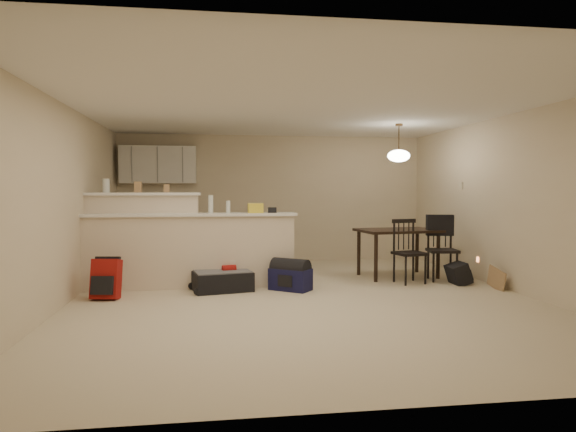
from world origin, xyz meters
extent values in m
plane|color=beige|center=(0.00, 0.00, 0.00)|extent=(7.00, 7.00, 0.00)
plane|color=white|center=(0.00, 0.00, 2.50)|extent=(7.00, 7.00, 0.00)
cube|color=beige|center=(0.00, 3.50, 1.25)|extent=(6.00, 0.02, 2.50)
cube|color=beige|center=(0.00, -3.50, 1.25)|extent=(6.00, 0.02, 2.50)
cube|color=beige|center=(-3.00, 0.00, 1.25)|extent=(0.02, 7.00, 2.50)
cube|color=beige|center=(3.00, 0.00, 1.25)|extent=(0.02, 7.00, 2.50)
cube|color=beige|center=(-1.50, 0.90, 0.53)|extent=(3.00, 0.28, 1.05)
cube|color=white|center=(-1.50, 0.90, 1.07)|extent=(3.08, 0.38, 0.04)
cube|color=beige|center=(-2.20, 1.12, 0.68)|extent=(1.60, 0.24, 1.35)
cube|color=white|center=(-2.20, 1.12, 1.37)|extent=(1.68, 0.34, 0.04)
cube|color=white|center=(-2.20, 3.32, 1.90)|extent=(1.40, 0.34, 0.70)
cube|color=white|center=(-2.00, 3.19, 0.45)|extent=(1.80, 0.60, 0.90)
cube|color=beige|center=(2.98, 1.55, 1.50)|extent=(0.02, 0.12, 0.12)
cylinder|color=silver|center=(-2.72, 1.12, 1.49)|extent=(0.10, 0.10, 0.20)
cube|color=#A78156|center=(-2.27, 1.12, 1.47)|extent=(0.10, 0.07, 0.16)
cube|color=#A78156|center=(-1.86, 1.12, 1.45)|extent=(0.08, 0.06, 0.12)
cylinder|color=silver|center=(-1.21, 0.90, 1.22)|extent=(0.07, 0.07, 0.26)
cylinder|color=silver|center=(-0.96, 0.90, 1.18)|extent=(0.06, 0.06, 0.18)
cube|color=#A78156|center=(-0.56, 0.90, 1.16)|extent=(0.22, 0.18, 0.14)
cube|color=#A78156|center=(-0.31, 0.90, 1.13)|extent=(0.12, 0.10, 0.08)
cube|color=black|center=(1.81, 1.37, 0.76)|extent=(1.35, 0.99, 0.04)
cylinder|color=black|center=(1.32, 0.97, 0.37)|extent=(0.06, 0.06, 0.74)
cylinder|color=black|center=(2.40, 1.11, 0.37)|extent=(0.06, 0.06, 0.74)
cylinder|color=black|center=(1.23, 1.64, 0.37)|extent=(0.06, 0.06, 0.74)
cylinder|color=black|center=(2.31, 1.77, 0.37)|extent=(0.06, 0.06, 0.74)
cylinder|color=brown|center=(1.81, 1.37, 2.25)|extent=(0.02, 0.02, 0.50)
cylinder|color=brown|center=(1.81, 1.37, 2.48)|extent=(0.12, 0.12, 0.03)
ellipsoid|color=white|center=(1.81, 1.37, 1.98)|extent=(0.36, 0.36, 0.20)
cube|color=black|center=(-1.05, 0.61, 0.14)|extent=(0.89, 0.68, 0.27)
cube|color=maroon|center=(-2.57, 0.28, 0.26)|extent=(0.38, 0.27, 0.52)
cube|color=#13133C|center=(-0.09, 0.52, 0.15)|extent=(0.64, 0.59, 0.31)
cube|color=black|center=(2.50, 0.61, 0.15)|extent=(0.26, 0.36, 0.31)
cube|color=#A78156|center=(2.85, 0.15, 0.15)|extent=(0.04, 0.40, 0.30)
camera|label=1|loc=(-1.16, -6.65, 1.44)|focal=32.00mm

